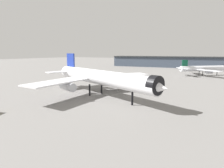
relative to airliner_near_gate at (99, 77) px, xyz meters
name	(u,v)px	position (x,y,z in m)	size (l,w,h in m)	color
ground	(97,94)	(-2.18, 1.58, -7.98)	(900.00, 900.00, 0.00)	slate
airliner_near_gate	(99,77)	(0.00, 0.00, 0.00)	(67.12, 59.86, 18.13)	white
airliner_far_taxiway	(203,69)	(29.47, 102.68, -2.38)	(37.97, 36.91, 12.71)	silver
terminal_building	(209,62)	(26.51, 180.25, -1.19)	(229.25, 54.55, 20.98)	#3D4756
baggage_tug_wing	(94,80)	(-25.48, 30.12, -7.01)	(3.54, 2.70, 1.85)	black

